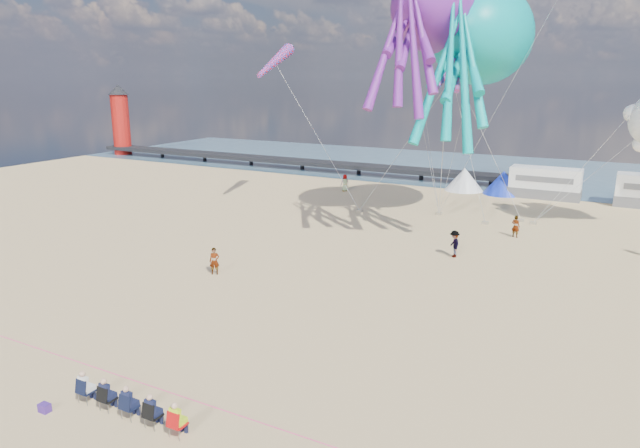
{
  "coord_description": "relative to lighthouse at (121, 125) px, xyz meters",
  "views": [
    {
      "loc": [
        12.55,
        -19.41,
        11.71
      ],
      "look_at": [
        -1.05,
        6.0,
        4.22
      ],
      "focal_mm": 32.0,
      "sensor_mm": 36.0,
      "label": 1
    }
  ],
  "objects": [
    {
      "name": "windsock_right",
      "position": [
        57.12,
        -23.26,
        7.71
      ],
      "size": [
        0.93,
        5.08,
        5.07
      ],
      "primitive_type": null,
      "rotation": [
        0.0,
        0.0,
        -0.01
      ],
      "color": "red"
    },
    {
      "name": "windsock_left",
      "position": [
        41.13,
        -20.46,
        8.4
      ],
      "size": [
        2.12,
        6.88,
        6.79
      ],
      "primitive_type": null,
      "rotation": [
        0.0,
        0.0,
        0.15
      ],
      "color": "red"
    },
    {
      "name": "beachgoer_5",
      "position": [
        62.04,
        -20.23,
        -3.66
      ],
      "size": [
        1.63,
        0.87,
        1.68
      ],
      "primitive_type": "imported",
      "rotation": [
        0.0,
        0.0,
        2.89
      ],
      "color": "#7F6659",
      "rests_on": "ground"
    },
    {
      "name": "tent_blue",
      "position": [
        58.0,
        -4.0,
        -3.3
      ],
      "size": [
        4.0,
        4.0,
        2.4
      ],
      "primitive_type": "cone",
      "color": "#1933CC",
      "rests_on": "ground"
    },
    {
      "name": "kite_octopus_teal",
      "position": [
        58.01,
        -17.77,
        10.27
      ],
      "size": [
        8.47,
        13.32,
        14.11
      ],
      "primitive_type": null,
      "rotation": [
        0.0,
        0.0,
        0.28
      ],
      "color": "#029A98"
    },
    {
      "name": "pier",
      "position": [
        28.0,
        0.0,
        -3.5
      ],
      "size": [
        60.0,
        3.0,
        0.5
      ],
      "primitive_type": "cube",
      "color": "black",
      "rests_on": "ground"
    },
    {
      "name": "sandbag_c",
      "position": [
        62.67,
        -15.51,
        -4.39
      ],
      "size": [
        0.5,
        0.35,
        0.22
      ],
      "primitive_type": "cube",
      "color": "gray",
      "rests_on": "ground"
    },
    {
      "name": "rope_line",
      "position": [
        56.0,
        -49.0,
        -4.48
      ],
      "size": [
        34.0,
        0.03,
        0.03
      ],
      "primitive_type": "cylinder",
      "rotation": [
        0.0,
        1.57,
        0.0
      ],
      "color": "#F2338C",
      "rests_on": "ground"
    },
    {
      "name": "motorhome_0",
      "position": [
        62.0,
        -4.0,
        -3.0
      ],
      "size": [
        6.6,
        2.5,
        3.0
      ],
      "primitive_type": "cube",
      "color": "silver",
      "rests_on": "ground"
    },
    {
      "name": "sandbag_b",
      "position": [
        59.2,
        -17.35,
        -4.39
      ],
      "size": [
        0.5,
        0.35,
        0.22
      ],
      "primitive_type": "cube",
      "color": "gray",
      "rests_on": "ground"
    },
    {
      "name": "lighthouse",
      "position": [
        0.0,
        0.0,
        0.0
      ],
      "size": [
        2.6,
        2.6,
        9.0
      ],
      "primitive_type": "cylinder",
      "color": "#A5140F",
      "rests_on": "ground"
    },
    {
      "name": "windsock_mid",
      "position": [
        56.62,
        -19.38,
        7.44
      ],
      "size": [
        2.81,
        5.95,
        5.93
      ],
      "primitive_type": null,
      "rotation": [
        0.0,
        0.0,
        0.32
      ],
      "color": "red"
    },
    {
      "name": "water",
      "position": [
        56.0,
        11.0,
        -4.48
      ],
      "size": [
        120.0,
        120.0,
        0.0
      ],
      "primitive_type": "plane",
      "color": "#3B5C71",
      "rests_on": "ground"
    },
    {
      "name": "cooler_purple",
      "position": [
        51.24,
        -52.09,
        -4.34
      ],
      "size": [
        0.4,
        0.3,
        0.32
      ],
      "primitive_type": "cube",
      "color": "#40207B",
      "rests_on": "ground"
    },
    {
      "name": "kite_octopus_purple",
      "position": [
        55.5,
        -21.27,
        11.89
      ],
      "size": [
        8.71,
        12.21,
        12.83
      ],
      "primitive_type": null,
      "rotation": [
        0.0,
        0.0,
        0.39
      ],
      "color": "#691E86"
    },
    {
      "name": "ground",
      "position": [
        56.0,
        -44.0,
        -4.5
      ],
      "size": [
        120.0,
        120.0,
        0.0
      ],
      "primitive_type": "plane",
      "color": "tan",
      "rests_on": "ground"
    },
    {
      "name": "sandbag_e",
      "position": [
        54.91,
        -15.93,
        -4.39
      ],
      "size": [
        0.5,
        0.35,
        0.22
      ],
      "primitive_type": "cube",
      "color": "gray",
      "rests_on": "ground"
    },
    {
      "name": "standing_person",
      "position": [
        47.37,
        -37.44,
        -3.67
      ],
      "size": [
        0.73,
        0.66,
        1.67
      ],
      "primitive_type": "imported",
      "rotation": [
        0.0,
        0.0,
        0.54
      ],
      "color": "tan",
      "rests_on": "ground"
    },
    {
      "name": "tent_white",
      "position": [
        54.0,
        -4.0,
        -3.3
      ],
      "size": [
        4.0,
        4.0,
        2.4
      ],
      "primitive_type": "cone",
      "color": "white",
      "rests_on": "ground"
    },
    {
      "name": "spectator_row",
      "position": [
        54.27,
        -50.89,
        -3.85
      ],
      "size": [
        6.1,
        0.9,
        1.3
      ],
      "primitive_type": null,
      "color": "black",
      "rests_on": "ground"
    },
    {
      "name": "sandbag_d",
      "position": [
        61.64,
        -15.12,
        -4.39
      ],
      "size": [
        0.5,
        0.35,
        0.22
      ],
      "primitive_type": "cube",
      "color": "gray",
      "rests_on": "ground"
    },
    {
      "name": "beachgoer_2",
      "position": [
        59.29,
        -27.19,
        -3.59
      ],
      "size": [
        1.05,
        1.11,
        1.82
      ],
      "primitive_type": "imported",
      "rotation": [
        0.0,
        0.0,
        5.27
      ],
      "color": "#7F6659",
      "rests_on": "ground"
    },
    {
      "name": "beachgoer_0",
      "position": [
        43.1,
        -10.34,
        -3.61
      ],
      "size": [
        0.75,
        0.76,
        1.77
      ],
      "primitive_type": "imported",
      "rotation": [
        0.0,
        0.0,
        3.97
      ],
      "color": "#7F6659",
      "rests_on": "ground"
    },
    {
      "name": "sandbag_a",
      "position": [
        48.38,
        -18.28,
        -4.39
      ],
      "size": [
        0.5,
        0.35,
        0.22
      ],
      "primitive_type": "cube",
      "color": "gray",
      "rests_on": "ground"
    }
  ]
}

